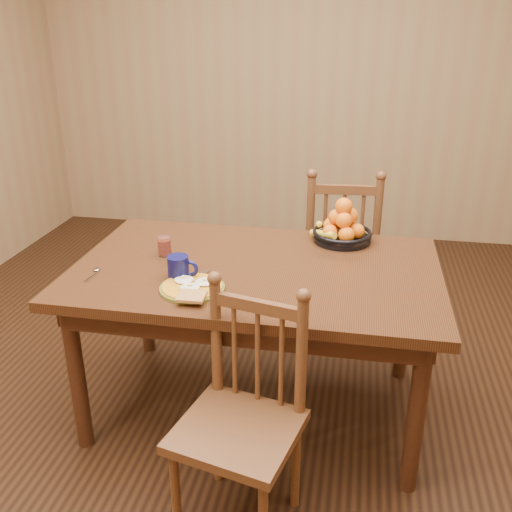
% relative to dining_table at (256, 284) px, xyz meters
% --- Properties ---
extents(room, '(4.52, 5.02, 2.72)m').
position_rel_dining_table_xyz_m(room, '(0.00, 0.00, 0.68)').
color(room, black).
rests_on(room, ground).
extents(dining_table, '(1.60, 1.00, 0.75)m').
position_rel_dining_table_xyz_m(dining_table, '(0.00, 0.00, 0.00)').
color(dining_table, black).
rests_on(dining_table, ground).
extents(chair_far, '(0.48, 0.46, 0.98)m').
position_rel_dining_table_xyz_m(chair_far, '(0.34, 0.90, -0.19)').
color(chair_far, '#442714').
rests_on(chair_far, ground).
extents(chair_near, '(0.49, 0.48, 0.91)m').
position_rel_dining_table_xyz_m(chair_near, '(0.07, -0.65, -0.22)').
color(chair_near, '#442714').
rests_on(chair_near, ground).
extents(breakfast_plate, '(0.26, 0.29, 0.04)m').
position_rel_dining_table_xyz_m(breakfast_plate, '(-0.21, -0.28, 0.10)').
color(breakfast_plate, '#59601E').
rests_on(breakfast_plate, dining_table).
extents(fork, '(0.05, 0.18, 0.00)m').
position_rel_dining_table_xyz_m(fork, '(-0.21, -0.16, 0.09)').
color(fork, silver).
rests_on(fork, dining_table).
extents(spoon, '(0.04, 0.16, 0.01)m').
position_rel_dining_table_xyz_m(spoon, '(-0.67, -0.19, 0.09)').
color(spoon, silver).
rests_on(spoon, dining_table).
extents(coffee_mug, '(0.13, 0.09, 0.10)m').
position_rel_dining_table_xyz_m(coffee_mug, '(-0.29, -0.18, 0.14)').
color(coffee_mug, '#0A0C3C').
rests_on(coffee_mug, dining_table).
extents(juice_glass, '(0.06, 0.06, 0.09)m').
position_rel_dining_table_xyz_m(juice_glass, '(-0.44, 0.05, 0.13)').
color(juice_glass, silver).
rests_on(juice_glass, dining_table).
extents(fruit_bowl, '(0.29, 0.29, 0.22)m').
position_rel_dining_table_xyz_m(fruit_bowl, '(0.35, 0.38, 0.15)').
color(fruit_bowl, black).
rests_on(fruit_bowl, dining_table).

